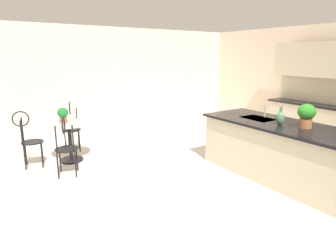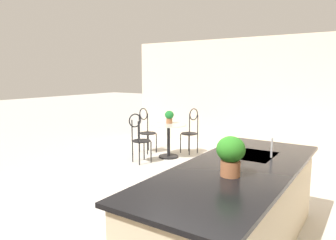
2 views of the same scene
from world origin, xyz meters
name	(u,v)px [view 1 (image 1 of 2)]	position (x,y,z in m)	size (l,w,h in m)	color
ground_plane	(231,184)	(0.00, 0.00, 0.00)	(40.00, 40.00, 0.00)	beige
wall_left_window	(117,80)	(-4.26, 0.00, 1.35)	(0.12, 7.80, 2.70)	beige
kitchen_island	(283,152)	(0.30, 0.85, 0.46)	(2.80, 1.06, 0.92)	beige
back_counter_run	(321,123)	(-0.40, 3.21, 0.49)	(2.44, 0.64, 1.52)	beige
upper_cabinet_run	(328,60)	(-0.40, 3.18, 1.90)	(2.40, 0.36, 0.76)	beige
bistro_table	(70,138)	(-2.47, -1.80, 0.45)	(0.80, 0.80, 0.74)	black
chair_near_window	(66,143)	(-1.75, -2.06, 0.57)	(0.52, 0.49, 1.04)	black
chair_by_island	(71,124)	(-3.10, -1.60, 0.57)	(0.52, 0.46, 1.04)	black
chair_toward_desk	(28,136)	(-2.57, -2.50, 0.57)	(0.45, 0.51, 1.04)	black
sink_faucet	(265,111)	(-0.25, 1.03, 1.03)	(0.02, 0.02, 0.22)	#B2B5BA
potted_plant_on_table	(63,114)	(-2.59, -1.87, 0.90)	(0.20, 0.20, 0.28)	#9E603D
potted_plant_counter_near	(306,114)	(0.60, 0.90, 1.13)	(0.26, 0.26, 0.37)	#9E603D
vase_on_counter	(280,118)	(0.25, 0.77, 1.03)	(0.13, 0.13, 0.29)	#4C7A5B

